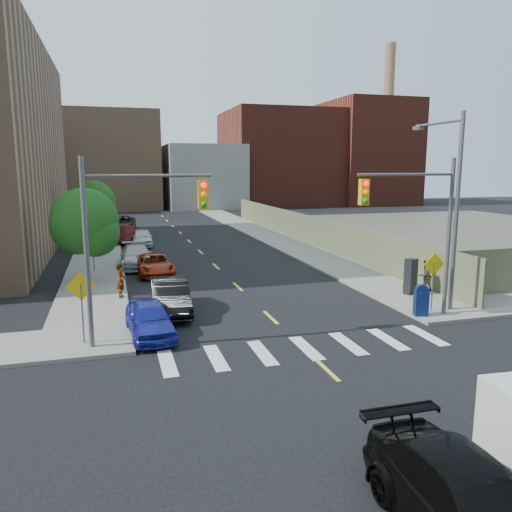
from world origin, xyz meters
TOP-DOWN VIEW (x-y plane):
  - ground at (0.00, 0.00)m, footprint 160.00×160.00m
  - sidewalk_nw at (-7.75, 41.50)m, footprint 3.50×73.00m
  - sidewalk_ne at (7.75, 41.50)m, footprint 3.50×73.00m
  - fence_north at (9.60, 28.00)m, footprint 0.12×44.00m
  - gravel_lot at (28.00, 30.00)m, footprint 36.00×42.00m
  - bg_bldg_west at (-22.00, 70.00)m, footprint 14.00×18.00m
  - bg_bldg_midwest at (-6.00, 72.00)m, footprint 14.00×16.00m
  - bg_bldg_center at (8.00, 70.00)m, footprint 12.00×16.00m
  - bg_bldg_east at (22.00, 72.00)m, footprint 18.00×18.00m
  - bg_bldg_fareast at (38.00, 70.00)m, footprint 14.00×16.00m
  - smokestack at (42.00, 70.00)m, footprint 1.80×1.80m
  - signal_nw at (-5.98, 6.00)m, footprint 4.59×0.30m
  - signal_ne at (5.98, 6.00)m, footprint 4.59×0.30m
  - streetlight_ne at (8.20, 6.90)m, footprint 0.25×3.70m
  - warn_sign_nw at (-7.80, 6.50)m, footprint 1.06×0.06m
  - warn_sign_ne at (7.20, 6.50)m, footprint 1.06×0.06m
  - warn_sign_midwest at (-7.80, 20.00)m, footprint 1.06×0.06m
  - tree_west_near at (-8.00, 16.05)m, footprint 3.66×3.64m
  - tree_west_far at (-8.00, 31.05)m, footprint 3.66×3.64m
  - parked_car_blue at (-5.35, 7.00)m, footprint 1.94×4.22m
  - parked_car_black at (-4.20, 10.02)m, footprint 1.83×4.78m
  - parked_car_red at (-4.20, 18.61)m, footprint 2.38×4.72m
  - parked_car_silver at (-5.13, 21.32)m, footprint 2.04×5.01m
  - parked_car_white at (-4.20, 30.34)m, footprint 1.92×4.32m
  - parked_car_maroon at (-5.50, 32.47)m, footprint 1.93×4.62m
  - parked_car_grey at (-5.50, 41.09)m, footprint 2.92×5.74m
  - black_sedan at (-0.80, -6.00)m, footprint 2.17×5.26m
  - mailbox at (6.30, 6.00)m, footprint 0.67×0.58m
  - payphone at (7.99, 9.42)m, footprint 0.66×0.60m
  - pedestrian_west at (-6.30, 12.86)m, footprint 0.54×0.70m
  - pedestrian_east at (9.06, 9.72)m, footprint 0.81×0.63m

SIDE VIEW (x-z plane):
  - ground at x=0.00m, z-range 0.00..0.00m
  - gravel_lot at x=28.00m, z-range 0.00..0.06m
  - sidewalk_nw at x=-7.75m, z-range 0.00..0.15m
  - sidewalk_ne at x=7.75m, z-range 0.00..0.15m
  - parked_car_red at x=-4.20m, z-range 0.00..1.28m
  - parked_car_blue at x=-5.35m, z-range 0.00..1.40m
  - parked_car_white at x=-4.20m, z-range 0.00..1.44m
  - parked_car_silver at x=-5.13m, z-range 0.00..1.45m
  - parked_car_maroon at x=-5.50m, z-range 0.00..1.49m
  - black_sedan at x=-0.80m, z-range 0.00..1.52m
  - parked_car_grey at x=-5.50m, z-range 0.00..1.55m
  - parked_car_black at x=-4.20m, z-range 0.00..1.56m
  - mailbox at x=6.30m, z-range 0.13..1.53m
  - pedestrian_east at x=9.06m, z-range 0.15..1.80m
  - pedestrian_west at x=-6.30m, z-range 0.15..1.85m
  - payphone at x=7.99m, z-range 0.15..2.00m
  - fence_north at x=9.60m, z-range 0.00..2.50m
  - warn_sign_nw at x=-7.80m, z-range 0.58..3.41m
  - warn_sign_ne at x=7.20m, z-range 0.58..3.41m
  - warn_sign_midwest at x=-7.80m, z-range 0.58..3.41m
  - tree_west_near at x=-8.00m, z-range 0.72..6.24m
  - tree_west_far at x=-8.00m, z-range 0.72..6.24m
  - signal_nw at x=-5.98m, z-range 1.03..8.03m
  - signal_ne at x=5.98m, z-range 1.03..8.03m
  - bg_bldg_center at x=8.00m, z-range 0.00..10.00m
  - streetlight_ne at x=8.20m, z-range 0.72..9.72m
  - bg_bldg_west at x=-22.00m, z-range 0.00..12.00m
  - bg_bldg_midwest at x=-6.00m, z-range 0.00..15.00m
  - bg_bldg_east at x=22.00m, z-range 0.00..16.00m
  - bg_bldg_fareast at x=38.00m, z-range 0.00..18.00m
  - smokestack at x=42.00m, z-range 0.00..28.00m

